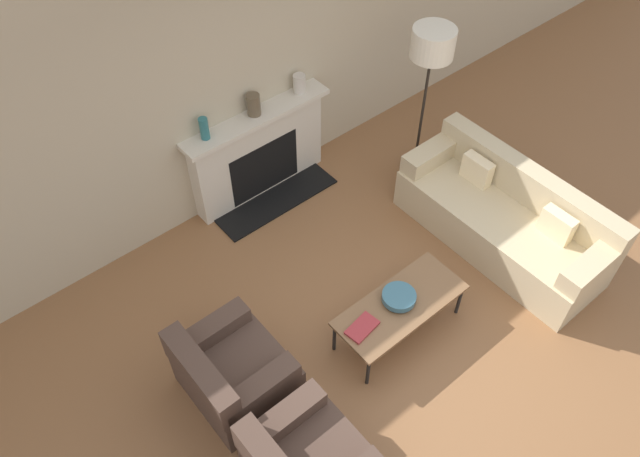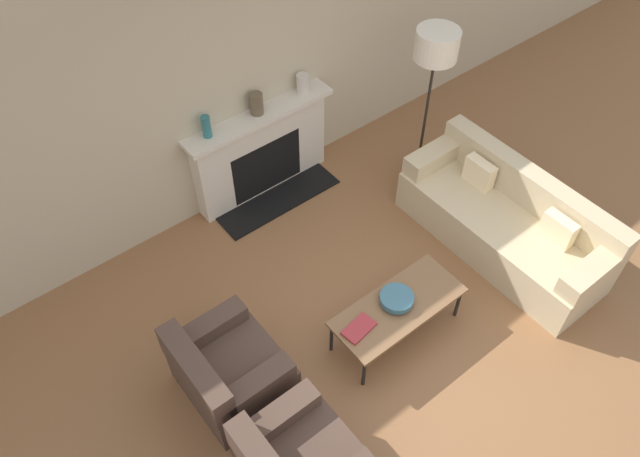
{
  "view_description": "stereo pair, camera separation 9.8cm",
  "coord_description": "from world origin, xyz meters",
  "px_view_note": "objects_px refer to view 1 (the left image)",
  "views": [
    {
      "loc": [
        -2.47,
        -1.56,
        4.89
      ],
      "look_at": [
        0.02,
        1.44,
        0.45
      ],
      "focal_mm": 35.0,
      "sensor_mm": 36.0,
      "label": 1
    },
    {
      "loc": [
        -2.39,
        -1.62,
        4.89
      ],
      "look_at": [
        0.02,
        1.44,
        0.45
      ],
      "focal_mm": 35.0,
      "sensor_mm": 36.0,
      "label": 2
    }
  ],
  "objects_px": {
    "fireplace": "(259,154)",
    "couch": "(504,219)",
    "coffee_table": "(400,306)",
    "mantel_vase_center_left": "(254,105)",
    "armchair_far": "(233,374)",
    "mantel_vase_left": "(204,128)",
    "mantel_vase_center_right": "(299,84)",
    "book": "(362,328)",
    "floor_lamp": "(432,51)",
    "bowl": "(399,297)"
  },
  "relations": [
    {
      "from": "fireplace",
      "to": "couch",
      "type": "relative_size",
      "value": 0.78
    },
    {
      "from": "couch",
      "to": "coffee_table",
      "type": "relative_size",
      "value": 1.76
    },
    {
      "from": "fireplace",
      "to": "mantel_vase_center_left",
      "type": "relative_size",
      "value": 7.41
    },
    {
      "from": "armchair_far",
      "to": "mantel_vase_left",
      "type": "height_order",
      "value": "mantel_vase_left"
    },
    {
      "from": "armchair_far",
      "to": "mantel_vase_left",
      "type": "bearing_deg",
      "value": -29.66
    },
    {
      "from": "mantel_vase_center_left",
      "to": "couch",
      "type": "bearing_deg",
      "value": -57.11
    },
    {
      "from": "mantel_vase_center_right",
      "to": "mantel_vase_left",
      "type": "bearing_deg",
      "value": 180.0
    },
    {
      "from": "fireplace",
      "to": "coffee_table",
      "type": "height_order",
      "value": "fireplace"
    },
    {
      "from": "book",
      "to": "mantel_vase_center_left",
      "type": "xyz_separation_m",
      "value": [
        0.57,
        2.25,
        0.7
      ]
    },
    {
      "from": "armchair_far",
      "to": "floor_lamp",
      "type": "xyz_separation_m",
      "value": [
        3.14,
        0.98,
        1.23
      ]
    },
    {
      "from": "couch",
      "to": "armchair_far",
      "type": "xyz_separation_m",
      "value": [
        -3.02,
        0.33,
        -0.03
      ]
    },
    {
      "from": "armchair_far",
      "to": "mantel_vase_center_right",
      "type": "height_order",
      "value": "mantel_vase_center_right"
    },
    {
      "from": "couch",
      "to": "fireplace",
      "type": "bearing_deg",
      "value": -146.94
    },
    {
      "from": "bowl",
      "to": "mantel_vase_left",
      "type": "relative_size",
      "value": 1.3
    },
    {
      "from": "floor_lamp",
      "to": "mantel_vase_left",
      "type": "bearing_deg",
      "value": 157.69
    },
    {
      "from": "floor_lamp",
      "to": "mantel_vase_center_right",
      "type": "distance_m",
      "value": 1.35
    },
    {
      "from": "coffee_table",
      "to": "bowl",
      "type": "relative_size",
      "value": 4.07
    },
    {
      "from": "floor_lamp",
      "to": "mantel_vase_center_left",
      "type": "xyz_separation_m",
      "value": [
        -1.53,
        0.86,
        -0.39
      ]
    },
    {
      "from": "fireplace",
      "to": "armchair_far",
      "type": "xyz_separation_m",
      "value": [
        -1.62,
        -1.83,
        -0.2
      ]
    },
    {
      "from": "mantel_vase_center_left",
      "to": "fireplace",
      "type": "bearing_deg",
      "value": -87.72
    },
    {
      "from": "mantel_vase_left",
      "to": "coffee_table",
      "type": "bearing_deg",
      "value": -79.59
    },
    {
      "from": "floor_lamp",
      "to": "mantel_vase_center_left",
      "type": "height_order",
      "value": "floor_lamp"
    },
    {
      "from": "coffee_table",
      "to": "mantel_vase_left",
      "type": "bearing_deg",
      "value": 100.41
    },
    {
      "from": "coffee_table",
      "to": "book",
      "type": "xyz_separation_m",
      "value": [
        -0.42,
        0.03,
        0.04
      ]
    },
    {
      "from": "couch",
      "to": "coffee_table",
      "type": "bearing_deg",
      "value": -86.04
    },
    {
      "from": "bowl",
      "to": "mantel_vase_center_right",
      "type": "height_order",
      "value": "mantel_vase_center_right"
    },
    {
      "from": "mantel_vase_center_left",
      "to": "mantel_vase_center_right",
      "type": "height_order",
      "value": "mantel_vase_center_left"
    },
    {
      "from": "couch",
      "to": "mantel_vase_center_right",
      "type": "xyz_separation_m",
      "value": [
        -0.84,
        2.17,
        0.8
      ]
    },
    {
      "from": "fireplace",
      "to": "mantel_vase_center_right",
      "type": "xyz_separation_m",
      "value": [
        0.57,
        0.02,
        0.62
      ]
    },
    {
      "from": "couch",
      "to": "mantel_vase_left",
      "type": "height_order",
      "value": "mantel_vase_left"
    },
    {
      "from": "fireplace",
      "to": "coffee_table",
      "type": "distance_m",
      "value": 2.27
    },
    {
      "from": "fireplace",
      "to": "bowl",
      "type": "distance_m",
      "value": 2.23
    },
    {
      "from": "floor_lamp",
      "to": "bowl",
      "type": "bearing_deg",
      "value": -140.24
    },
    {
      "from": "armchair_far",
      "to": "mantel_vase_center_right",
      "type": "relative_size",
      "value": 4.35
    },
    {
      "from": "fireplace",
      "to": "mantel_vase_center_left",
      "type": "bearing_deg",
      "value": 92.28
    },
    {
      "from": "bowl",
      "to": "floor_lamp",
      "type": "xyz_separation_m",
      "value": [
        1.66,
        1.38,
        1.05
      ]
    },
    {
      "from": "book",
      "to": "floor_lamp",
      "type": "xyz_separation_m",
      "value": [
        2.1,
        1.39,
        1.09
      ]
    },
    {
      "from": "couch",
      "to": "book",
      "type": "height_order",
      "value": "couch"
    },
    {
      "from": "fireplace",
      "to": "mantel_vase_center_left",
      "type": "distance_m",
      "value": 0.63
    },
    {
      "from": "coffee_table",
      "to": "bowl",
      "type": "height_order",
      "value": "bowl"
    },
    {
      "from": "coffee_table",
      "to": "mantel_vase_center_right",
      "type": "relative_size",
      "value": 6.15
    },
    {
      "from": "fireplace",
      "to": "couch",
      "type": "xyz_separation_m",
      "value": [
        1.41,
        -2.16,
        -0.18
      ]
    },
    {
      "from": "book",
      "to": "couch",
      "type": "bearing_deg",
      "value": -6.06
    },
    {
      "from": "couch",
      "to": "floor_lamp",
      "type": "relative_size",
      "value": 1.21
    },
    {
      "from": "floor_lamp",
      "to": "mantel_vase_center_right",
      "type": "height_order",
      "value": "floor_lamp"
    },
    {
      "from": "floor_lamp",
      "to": "mantel_vase_center_right",
      "type": "xyz_separation_m",
      "value": [
        -0.96,
        0.86,
        -0.4
      ]
    },
    {
      "from": "bowl",
      "to": "mantel_vase_center_left",
      "type": "xyz_separation_m",
      "value": [
        0.14,
        2.24,
        0.66
      ]
    },
    {
      "from": "mantel_vase_left",
      "to": "mantel_vase_center_right",
      "type": "distance_m",
      "value": 1.14
    },
    {
      "from": "mantel_vase_center_left",
      "to": "mantel_vase_center_right",
      "type": "xyz_separation_m",
      "value": [
        0.57,
        0.0,
        -0.01
      ]
    },
    {
      "from": "bowl",
      "to": "mantel_vase_center_right",
      "type": "relative_size",
      "value": 1.51
    }
  ]
}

